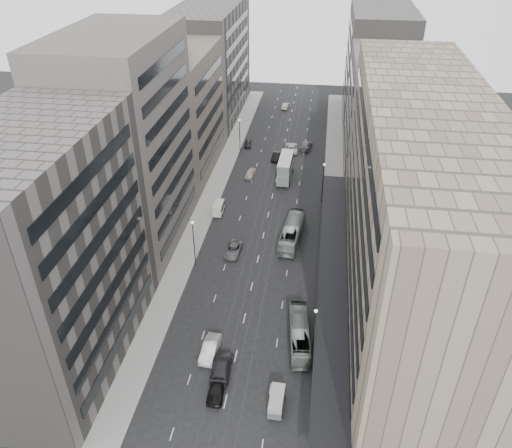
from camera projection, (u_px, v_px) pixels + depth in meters
The scene contains 30 objects.
ground at pixel (243, 323), 69.00m from camera, with size 220.00×220.00×0.00m, color black.
sidewalk_right at pixel (333, 196), 98.77m from camera, with size 4.00×125.00×0.15m, color gray.
sidewalk_left at pixel (215, 188), 101.58m from camera, with size 4.00×125.00×0.15m, color gray.
department_store at pixel (414, 213), 65.05m from camera, with size 19.20×60.00×30.00m.
building_right_mid at pixel (385, 115), 103.27m from camera, with size 15.00×28.00×24.00m, color #554E49.
building_right_far at pixel (377, 66), 127.16m from camera, with size 15.00×32.00×28.00m, color #5C5752.
building_left_a at pixel (44, 257), 56.74m from camera, with size 15.00×28.00×30.00m, color #5C5752.
building_left_b at pixel (126, 145), 78.13m from camera, with size 15.00×26.00×34.00m, color #554E49.
building_left_c at pixel (176, 113), 103.04m from camera, with size 15.00×28.00×25.00m, color #716658.
building_left_d at pixel (210, 63), 129.70m from camera, with size 15.00×38.00×28.00m, color #5C5752.
lamp_right_near at pixel (314, 329), 60.88m from camera, with size 0.44×0.44×8.32m.
lamp_right_far at pixel (323, 178), 94.18m from camera, with size 0.44×0.44×8.32m.
lamp_left_near at pixel (194, 238), 77.31m from camera, with size 0.44×0.44×8.32m.
lamp_left_far at pixel (240, 132), 113.10m from camera, with size 0.44×0.44×8.32m.
bus_near at pixel (299, 334), 65.25m from camera, with size 2.49×10.63×2.96m, color slate.
bus_far at pixel (292, 232), 85.16m from camera, with size 2.79×11.93×3.32m, color #95A099.
double_decker at pixel (285, 168), 103.74m from camera, with size 2.99×9.04×4.90m.
vw_microbus at pixel (277, 401), 56.87m from camera, with size 1.83×3.84×2.05m.
panel_van at pixel (219, 208), 92.68m from camera, with size 1.84×3.67×2.30m.
sedan_0 at pixel (217, 388), 58.75m from camera, with size 1.90×4.73×1.61m, color black.
sedan_1 at pixel (210, 349), 63.91m from camera, with size 1.82×5.22×1.72m, color beige.
sedan_2 at pixel (233, 250), 82.43m from camera, with size 2.43×5.26×1.46m, color #5E5D60.
sedan_3 at pixel (222, 367), 61.39m from camera, with size 2.41×5.93×1.72m, color #262628.
sedan_4 at pixel (250, 174), 105.65m from camera, with size 1.73×4.29×1.46m, color beige.
sedan_5 at pixel (276, 156), 112.72m from camera, with size 1.64×4.71×1.55m, color black.
sedan_6 at pixel (291, 148), 116.57m from camera, with size 2.80×6.08×1.69m, color silver.
sedan_7 at pixel (306, 146), 117.57m from camera, with size 2.36×5.81×1.69m, color #555557.
sedan_8 at pixel (248, 144), 118.98m from camera, with size 1.57×3.90×1.33m, color black.
sedan_9 at pixel (286, 106), 141.00m from camera, with size 1.58×4.53×1.49m, color #A89F8B.
pedestrian at pixel (315, 385), 58.95m from camera, with size 0.61×0.40×1.69m, color black.
Camera 1 is at (8.80, -49.82, 48.93)m, focal length 35.00 mm.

